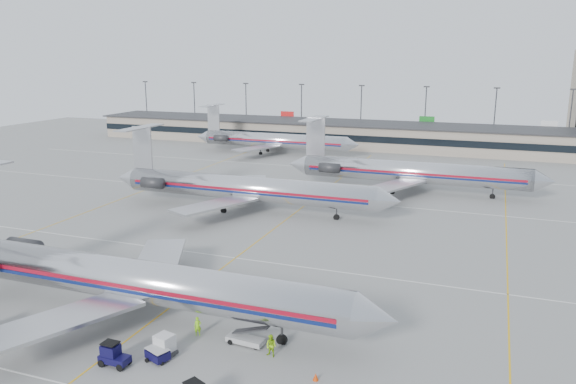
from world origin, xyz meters
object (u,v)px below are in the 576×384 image
at_px(tug_center, 113,355).
at_px(uld_container, 165,345).
at_px(belt_loader, 246,339).
at_px(jet_second_row, 242,188).
at_px(jet_foreground, 123,278).

bearing_deg(tug_center, uld_container, 44.96).
bearing_deg(uld_container, tug_center, -122.83).
relative_size(tug_center, uld_container, 1.24).
bearing_deg(belt_loader, jet_second_row, 119.67).
height_order(jet_second_row, belt_loader, jet_second_row).
distance_m(jet_second_row, uld_container, 43.43).
bearing_deg(jet_second_row, tug_center, -77.72).
distance_m(tug_center, uld_container, 3.96).
bearing_deg(jet_foreground, jet_second_row, 98.10).
height_order(uld_container, belt_loader, belt_loader).
relative_size(uld_container, belt_loader, 0.50).
bearing_deg(jet_second_row, belt_loader, -64.69).
bearing_deg(tug_center, belt_loader, 39.55).
bearing_deg(uld_container, jet_second_row, 120.29).
xyz_separation_m(jet_foreground, uld_container, (7.28, -4.87, -2.78)).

